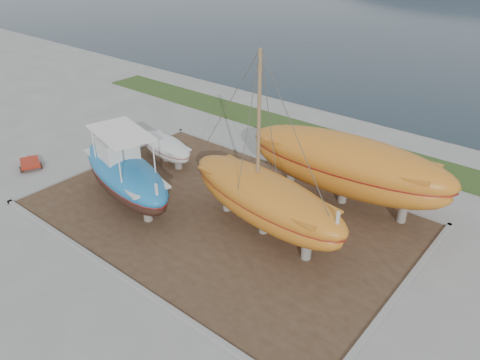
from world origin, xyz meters
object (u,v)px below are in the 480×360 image
Objects in this scene: white_dinghy at (166,149)px; orange_bare_hull at (345,172)px; blue_caique at (124,167)px; orange_sailboat at (266,150)px; red_trailer at (30,164)px.

orange_bare_hull is (10.58, 2.40, 1.05)m from white_dinghy.
orange_bare_hull is at bearing 24.89° from white_dinghy.
white_dinghy is at bearing -170.88° from orange_bare_hull.
blue_caique is 7.79m from orange_sailboat.
blue_caique is 1.72× the size of white_dinghy.
orange_bare_hull is at bearing 50.28° from red_trailer.
blue_caique is 3.28× the size of red_trailer.
red_trailer is at bearing -156.30° from blue_caique.
orange_bare_hull is (8.65, 6.87, -0.17)m from blue_caique.
orange_bare_hull reaches higher than white_dinghy.
red_trailer is (-16.21, -8.09, -1.64)m from orange_bare_hull.
orange_bare_hull is 4.38× the size of red_trailer.
white_dinghy is 8.03m from red_trailer.
red_trailer is at bearing -158.22° from orange_sailboat.
orange_bare_hull is at bearing 52.97° from blue_caique.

